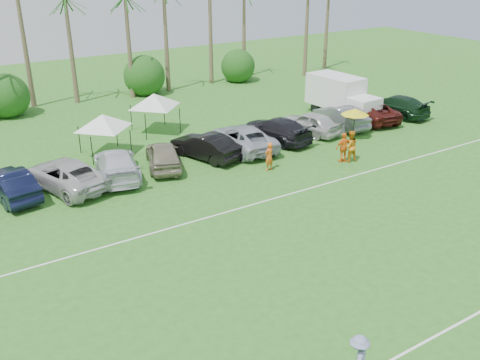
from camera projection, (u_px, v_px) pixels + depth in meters
field_lines at (305, 264)px, 22.61m from camera, size 80.00×12.10×0.01m
palm_tree_4 at (21, 18)px, 40.85m from camera, size 2.40×2.40×8.90m
palm_tree_5 at (71, 3)px, 42.49m from camera, size 2.40×2.40×9.90m
palm_tree_8 at (213, 6)px, 49.27m from camera, size 2.40×2.40×8.90m
bush_tree_1 at (4, 91)px, 42.89m from camera, size 4.00×4.00×4.00m
bush_tree_2 at (143, 74)px, 48.83m from camera, size 4.00×4.00×4.00m
bush_tree_3 at (235, 63)px, 53.79m from camera, size 4.00×4.00×4.00m
sideline_player_a at (269, 156)px, 31.99m from camera, size 0.71×0.53×1.74m
sideline_player_b at (350, 146)px, 33.27m from camera, size 1.14×0.98×2.01m
sideline_player_c at (344, 147)px, 33.20m from camera, size 1.17×0.63×1.90m
box_truck at (342, 96)px, 41.92m from camera, size 2.68×6.28×3.17m
canopy_tent_left at (102, 114)px, 33.63m from camera, size 3.93×3.93×3.18m
canopy_tent_right at (154, 94)px, 37.98m from camera, size 4.10×4.10×3.33m
market_umbrella at (355, 112)px, 36.92m from camera, size 1.96×1.96×2.19m
frisbee_player at (358, 359)px, 16.18m from camera, size 1.26×1.09×1.69m
parked_car_1 at (10, 184)px, 28.38m from camera, size 2.45×5.13×1.62m
parked_car_2 at (67, 175)px, 29.55m from camera, size 4.18×6.35×1.62m
parked_car_3 at (117, 164)px, 31.01m from camera, size 3.51×5.96×1.62m
parked_car_4 at (163, 155)px, 32.40m from camera, size 3.35×5.12×1.62m
parked_car_5 at (205, 146)px, 33.87m from camera, size 3.11×5.21×1.62m
parked_car_6 at (243, 138)px, 35.34m from camera, size 3.13×6.03×1.62m
parked_car_7 at (276, 129)px, 37.00m from camera, size 3.03×5.85×1.62m
parked_car_8 at (310, 123)px, 38.40m from camera, size 2.85×5.05×1.62m
parked_car_9 at (341, 117)px, 39.80m from camera, size 1.92×4.99×1.62m
parked_car_10 at (367, 110)px, 41.37m from camera, size 3.61×6.20×1.62m
parked_car_11 at (396, 105)px, 42.67m from camera, size 3.03×5.85×1.62m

